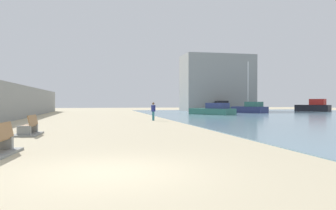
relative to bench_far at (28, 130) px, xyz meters
name	(u,v)px	position (x,y,z in m)	size (l,w,h in m)	color
ground_plane	(101,123)	(3.55, 8.64, -0.23)	(120.00, 120.00, 0.00)	#C6B793
bench_far	(28,130)	(0.00, 0.00, 0.00)	(1.20, 2.15, 0.98)	gray
person_walking	(153,110)	(7.96, 10.56, 0.66)	(0.31, 0.47, 1.56)	teal
boat_distant	(221,108)	(22.76, 32.81, 0.42)	(3.58, 7.22, 1.70)	#337060
boat_outer	(213,110)	(17.09, 20.84, 0.33)	(4.84, 5.96, 1.42)	#337060
boat_mid_bay	(314,107)	(37.01, 29.10, 0.55)	(4.03, 5.27, 1.99)	black
boat_far_left	(250,108)	(24.55, 25.98, 0.42)	(4.17, 5.30, 7.29)	navy
harbor_building	(217,83)	(23.63, 36.64, 4.55)	(12.00, 6.00, 9.58)	gray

